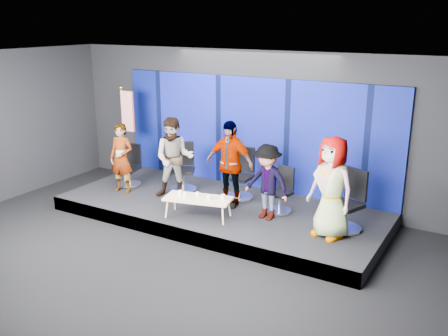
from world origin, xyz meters
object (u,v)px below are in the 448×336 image
Objects in this scene: chair_c at (241,182)px; mug_e at (223,197)px; mug_c at (197,194)px; panelist_a at (122,158)px; chair_b at (183,175)px; flag_stand at (126,129)px; panelist_e at (331,188)px; mug_b at (185,195)px; mug_d at (209,197)px; panelist_b at (174,158)px; chair_d at (281,197)px; panelist_c at (229,164)px; chair_a at (130,172)px; panelist_d at (267,182)px; chair_e at (348,210)px; coffee_table at (198,199)px; mug_a at (180,193)px.

mug_e is at bearing -78.22° from chair_c.
mug_c is (-0.26, -1.37, 0.08)m from chair_c.
chair_c reaches higher than mug_e.
panelist_a is 1.44× the size of chair_b.
flag_stand is (-3.31, 0.05, 0.84)m from chair_c.
panelist_e reaches higher than mug_b.
flag_stand reaches higher than mug_d.
chair_d is at bearing -18.45° from panelist_b.
chair_b is 1.18× the size of chair_d.
chair_c is at bearing 88.75° from panelist_c.
chair_a is at bearing -170.01° from chair_c.
mug_d is 0.88× the size of mug_e.
chair_d is (2.42, 0.38, -0.59)m from panelist_b.
mug_d reaches higher than mug_c.
flag_stand is (-4.33, 0.86, 0.44)m from panelist_d.
panelist_b is 19.41× the size of mug_d.
chair_e is 3.19m from mug_b.
panelist_b reaches higher than chair_b.
panelist_d is (1.03, -0.30, -0.16)m from panelist_c.
chair_c is 1.17m from chair_d.
chair_e is 11.02× the size of mug_e.
chair_b is 1.43m from chair_c.
flag_stand is at bearing 126.76° from chair_a.
coffee_table is 0.26m from mug_d.
mug_e is at bearing -19.60° from flag_stand.
chair_c is at bearing 178.70° from panelist_e.
panelist_c is 19.82× the size of mug_d.
mug_a is at bearing -76.07° from panelist_b.
mug_d is at bearing -9.83° from mug_c.
chair_a is 2.61m from mug_c.
panelist_e is 2.93m from mug_b.
panelist_e is at bearing -6.94° from panelist_a.
chair_d is 9.18× the size of mug_b.
chair_b is at bearing -172.82° from chair_d.
coffee_table is (2.53, -0.89, 0.06)m from chair_a.
panelist_d is at bearing -11.02° from chair_a.
panelist_a is 2.43m from coffee_table.
mug_c is at bearing -25.47° from chair_a.
panelist_c is 2.65m from chair_e.
panelist_a reaches higher than mug_c.
coffee_table is (-0.19, -1.44, 0.01)m from chair_c.
panelist_e reaches higher than mug_e.
panelist_b reaches higher than panelist_a.
chair_a is at bearing 160.57° from coffee_table.
chair_c is 0.97× the size of chair_e.
panelist_b reaches higher than coffee_table.
mug_e is at bearing -20.81° from chair_a.
mug_d is at bearing 13.71° from mug_b.
chair_b reaches higher than mug_b.
panelist_c is at bearing -6.29° from chair_a.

